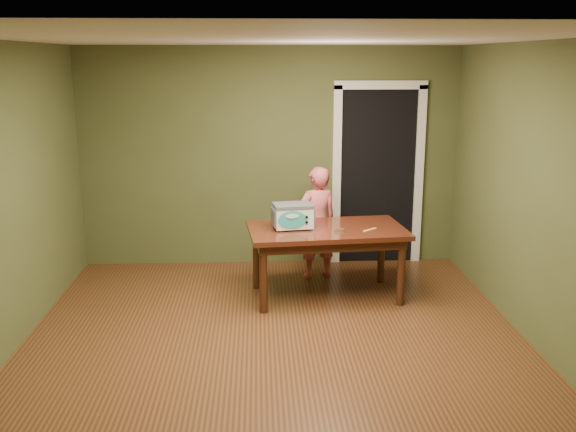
% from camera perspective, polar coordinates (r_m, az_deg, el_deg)
% --- Properties ---
extents(floor, '(5.00, 5.00, 0.00)m').
position_cam_1_polar(floor, '(5.65, -1.02, -11.88)').
color(floor, brown).
rests_on(floor, ground).
extents(room_shell, '(4.52, 5.02, 2.61)m').
position_cam_1_polar(room_shell, '(5.14, -1.10, 5.52)').
color(room_shell, '#4A532C').
rests_on(room_shell, ground).
extents(doorway, '(1.10, 0.66, 2.25)m').
position_cam_1_polar(doorway, '(8.12, 7.58, 3.82)').
color(doorway, black).
rests_on(doorway, ground).
extents(dining_table, '(1.68, 1.05, 0.75)m').
position_cam_1_polar(dining_table, '(6.65, 3.45, -1.89)').
color(dining_table, '#3E1B0E').
rests_on(dining_table, floor).
extents(toy_oven, '(0.45, 0.34, 0.26)m').
position_cam_1_polar(toy_oven, '(6.56, 0.43, 0.08)').
color(toy_oven, '#4C4F54').
rests_on(toy_oven, dining_table).
extents(baking_pan, '(0.10, 0.10, 0.02)m').
position_cam_1_polar(baking_pan, '(6.51, 4.58, -1.24)').
color(baking_pan, silver).
rests_on(baking_pan, dining_table).
extents(spatula, '(0.16, 0.13, 0.01)m').
position_cam_1_polar(spatula, '(6.58, 7.29, -1.21)').
color(spatula, '#F4C46A').
rests_on(spatula, dining_table).
extents(child, '(0.54, 0.44, 1.29)m').
position_cam_1_polar(child, '(7.26, 2.59, -0.60)').
color(child, '#D2565F').
rests_on(child, floor).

